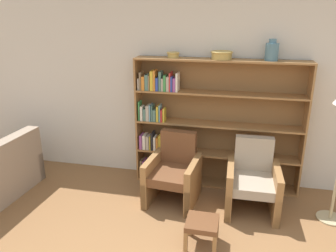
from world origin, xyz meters
The scene contains 8 objects.
wall_back centered at (0.00, 2.88, 1.38)m, with size 12.00×0.06×2.75m.
bookshelf centered at (-0.08, 2.71, 0.91)m, with size 2.31×0.30×1.82m.
bowl_slate centered at (-0.51, 2.69, 1.86)m, with size 0.17×0.17×0.07m.
bowl_brass centered at (0.13, 2.69, 1.88)m, with size 0.29×0.29×0.10m.
vase_tall centered at (0.75, 2.69, 1.93)m, with size 0.17×0.17×0.27m.
armchair_leather centered at (-0.38, 2.14, 0.39)m, with size 0.70×0.74×0.90m.
armchair_cushioned centered at (0.63, 2.14, 0.39)m, with size 0.65×0.69×0.90m.
footstool centered at (0.10, 1.28, 0.25)m, with size 0.34×0.34×0.31m.
Camera 1 is at (0.40, -1.66, 2.38)m, focal length 35.00 mm.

